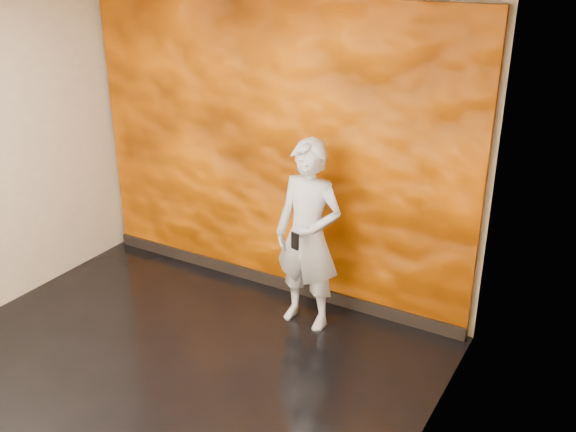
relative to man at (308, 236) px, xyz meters
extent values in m
cube|color=black|center=(-0.62, -1.52, -0.85)|extent=(4.00, 4.00, 0.01)
cube|color=#B7AA8C|center=(-0.62, 0.48, 0.55)|extent=(4.00, 0.02, 2.80)
cube|color=#B7AA8C|center=(1.38, -1.52, 0.55)|extent=(0.02, 4.00, 2.80)
cube|color=white|center=(-0.62, -1.52, 1.95)|extent=(4.00, 4.00, 0.01)
cube|color=#FB7100|center=(-0.62, 0.44, 0.53)|extent=(3.90, 0.06, 2.75)
cube|color=black|center=(-0.62, 0.40, -0.79)|extent=(3.90, 0.04, 0.12)
imported|color=#A2A7B3|center=(0.00, 0.00, 0.00)|extent=(0.63, 0.43, 1.69)
cube|color=black|center=(0.01, -0.25, 0.05)|extent=(0.08, 0.04, 0.15)
camera|label=1|loc=(2.33, -4.39, 2.30)|focal=40.00mm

